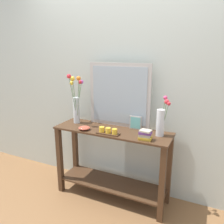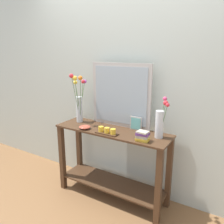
{
  "view_description": "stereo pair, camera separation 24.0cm",
  "coord_description": "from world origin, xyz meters",
  "px_view_note": "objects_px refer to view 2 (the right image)",
  "views": [
    {
      "loc": [
        0.99,
        -2.1,
        1.66
      ],
      "look_at": [
        0.0,
        0.0,
        1.04
      ],
      "focal_mm": 35.99,
      "sensor_mm": 36.0,
      "label": 1
    },
    {
      "loc": [
        1.2,
        -1.99,
        1.66
      ],
      "look_at": [
        0.0,
        0.0,
        1.04
      ],
      "focal_mm": 35.99,
      "sensor_mm": 36.0,
      "label": 2
    }
  ],
  "objects_px": {
    "tall_vase_left": "(79,101)",
    "picture_frame_small": "(136,124)",
    "decorative_bowl": "(85,127)",
    "book_stack": "(142,136)",
    "console_table": "(112,158)",
    "vase_right": "(160,122)",
    "mirror_leaning": "(121,95)",
    "candle_tray": "(107,131)"
  },
  "relations": [
    {
      "from": "mirror_leaning",
      "to": "picture_frame_small",
      "type": "distance_m",
      "value": 0.36
    },
    {
      "from": "book_stack",
      "to": "console_table",
      "type": "bearing_deg",
      "value": 163.79
    },
    {
      "from": "console_table",
      "to": "tall_vase_left",
      "type": "relative_size",
      "value": 2.2
    },
    {
      "from": "mirror_leaning",
      "to": "vase_right",
      "type": "relative_size",
      "value": 1.78
    },
    {
      "from": "tall_vase_left",
      "to": "book_stack",
      "type": "relative_size",
      "value": 4.52
    },
    {
      "from": "picture_frame_small",
      "to": "decorative_bowl",
      "type": "distance_m",
      "value": 0.56
    },
    {
      "from": "picture_frame_small",
      "to": "console_table",
      "type": "bearing_deg",
      "value": -150.69
    },
    {
      "from": "mirror_leaning",
      "to": "tall_vase_left",
      "type": "distance_m",
      "value": 0.52
    },
    {
      "from": "console_table",
      "to": "decorative_bowl",
      "type": "distance_m",
      "value": 0.47
    },
    {
      "from": "console_table",
      "to": "decorative_bowl",
      "type": "bearing_deg",
      "value": -154.97
    },
    {
      "from": "mirror_leaning",
      "to": "candle_tray",
      "type": "bearing_deg",
      "value": -88.48
    },
    {
      "from": "vase_right",
      "to": "picture_frame_small",
      "type": "height_order",
      "value": "vase_right"
    },
    {
      "from": "console_table",
      "to": "picture_frame_small",
      "type": "bearing_deg",
      "value": 29.31
    },
    {
      "from": "mirror_leaning",
      "to": "vase_right",
      "type": "distance_m",
      "value": 0.56
    },
    {
      "from": "candle_tray",
      "to": "decorative_bowl",
      "type": "relative_size",
      "value": 1.9
    },
    {
      "from": "tall_vase_left",
      "to": "decorative_bowl",
      "type": "relative_size",
      "value": 4.61
    },
    {
      "from": "candle_tray",
      "to": "decorative_bowl",
      "type": "height_order",
      "value": "candle_tray"
    },
    {
      "from": "console_table",
      "to": "vase_right",
      "type": "relative_size",
      "value": 3.19
    },
    {
      "from": "vase_right",
      "to": "picture_frame_small",
      "type": "bearing_deg",
      "value": 165.3
    },
    {
      "from": "tall_vase_left",
      "to": "picture_frame_small",
      "type": "bearing_deg",
      "value": 6.94
    },
    {
      "from": "tall_vase_left",
      "to": "candle_tray",
      "type": "height_order",
      "value": "tall_vase_left"
    },
    {
      "from": "tall_vase_left",
      "to": "vase_right",
      "type": "height_order",
      "value": "tall_vase_left"
    },
    {
      "from": "console_table",
      "to": "picture_frame_small",
      "type": "xyz_separation_m",
      "value": [
        0.23,
        0.13,
        0.42
      ]
    },
    {
      "from": "candle_tray",
      "to": "book_stack",
      "type": "height_order",
      "value": "book_stack"
    },
    {
      "from": "picture_frame_small",
      "to": "book_stack",
      "type": "bearing_deg",
      "value": -52.9
    },
    {
      "from": "candle_tray",
      "to": "tall_vase_left",
      "type": "bearing_deg",
      "value": 161.06
    },
    {
      "from": "book_stack",
      "to": "picture_frame_small",
      "type": "bearing_deg",
      "value": 127.1
    },
    {
      "from": "vase_right",
      "to": "tall_vase_left",
      "type": "bearing_deg",
      "value": -179.47
    },
    {
      "from": "decorative_bowl",
      "to": "book_stack",
      "type": "distance_m",
      "value": 0.69
    },
    {
      "from": "mirror_leaning",
      "to": "picture_frame_small",
      "type": "height_order",
      "value": "mirror_leaning"
    },
    {
      "from": "book_stack",
      "to": "vase_right",
      "type": "bearing_deg",
      "value": 57.5
    },
    {
      "from": "mirror_leaning",
      "to": "tall_vase_left",
      "type": "relative_size",
      "value": 1.23
    },
    {
      "from": "decorative_bowl",
      "to": "vase_right",
      "type": "bearing_deg",
      "value": 12.61
    },
    {
      "from": "candle_tray",
      "to": "decorative_bowl",
      "type": "bearing_deg",
      "value": 179.25
    },
    {
      "from": "book_stack",
      "to": "candle_tray",
      "type": "bearing_deg",
      "value": -178.19
    },
    {
      "from": "decorative_bowl",
      "to": "book_stack",
      "type": "relative_size",
      "value": 0.98
    },
    {
      "from": "console_table",
      "to": "vase_right",
      "type": "bearing_deg",
      "value": 5.43
    },
    {
      "from": "vase_right",
      "to": "console_table",
      "type": "bearing_deg",
      "value": -174.57
    },
    {
      "from": "tall_vase_left",
      "to": "picture_frame_small",
      "type": "relative_size",
      "value": 3.93
    },
    {
      "from": "vase_right",
      "to": "picture_frame_small",
      "type": "xyz_separation_m",
      "value": [
        -0.29,
        0.08,
        -0.09
      ]
    },
    {
      "from": "console_table",
      "to": "tall_vase_left",
      "type": "xyz_separation_m",
      "value": [
        -0.49,
        0.04,
        0.6
      ]
    },
    {
      "from": "console_table",
      "to": "book_stack",
      "type": "xyz_separation_m",
      "value": [
        0.41,
        -0.12,
        0.39
      ]
    }
  ]
}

